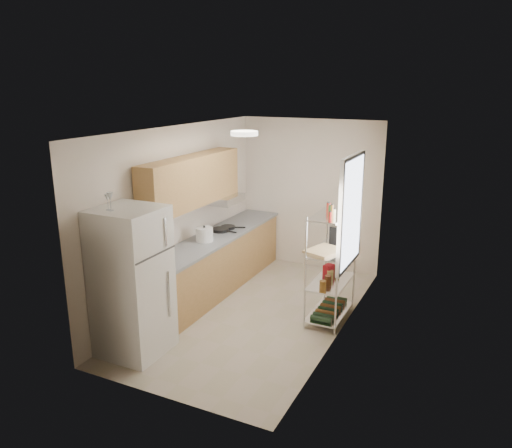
{
  "coord_description": "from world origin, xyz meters",
  "views": [
    {
      "loc": [
        2.83,
        -5.86,
        3.17
      ],
      "look_at": [
        -0.1,
        0.25,
        1.25
      ],
      "focal_mm": 35.0,
      "sensor_mm": 36.0,
      "label": 1
    }
  ],
  "objects_px": {
    "rice_cooker": "(204,234)",
    "frying_pan_large": "(220,230)",
    "refrigerator": "(132,282)",
    "cutting_board": "(324,251)",
    "espresso_machine": "(338,233)"
  },
  "relations": [
    {
      "from": "rice_cooker",
      "to": "cutting_board",
      "type": "bearing_deg",
      "value": -0.3
    },
    {
      "from": "rice_cooker",
      "to": "cutting_board",
      "type": "relative_size",
      "value": 0.54
    },
    {
      "from": "rice_cooker",
      "to": "frying_pan_large",
      "type": "height_order",
      "value": "rice_cooker"
    },
    {
      "from": "refrigerator",
      "to": "rice_cooker",
      "type": "distance_m",
      "value": 1.74
    },
    {
      "from": "frying_pan_large",
      "to": "refrigerator",
      "type": "bearing_deg",
      "value": -82.34
    },
    {
      "from": "rice_cooker",
      "to": "frying_pan_large",
      "type": "distance_m",
      "value": 0.55
    },
    {
      "from": "refrigerator",
      "to": "rice_cooker",
      "type": "relative_size",
      "value": 7.0
    },
    {
      "from": "refrigerator",
      "to": "cutting_board",
      "type": "xyz_separation_m",
      "value": [
        1.81,
        1.73,
        0.13
      ]
    },
    {
      "from": "rice_cooker",
      "to": "cutting_board",
      "type": "distance_m",
      "value": 1.86
    },
    {
      "from": "cutting_board",
      "to": "espresso_machine",
      "type": "bearing_deg",
      "value": 84.91
    },
    {
      "from": "refrigerator",
      "to": "frying_pan_large",
      "type": "distance_m",
      "value": 2.28
    },
    {
      "from": "frying_pan_large",
      "to": "cutting_board",
      "type": "distance_m",
      "value": 1.99
    },
    {
      "from": "rice_cooker",
      "to": "frying_pan_large",
      "type": "bearing_deg",
      "value": 94.44
    },
    {
      "from": "refrigerator",
      "to": "espresso_machine",
      "type": "distance_m",
      "value": 2.87
    },
    {
      "from": "refrigerator",
      "to": "cutting_board",
      "type": "bearing_deg",
      "value": 43.64
    }
  ]
}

